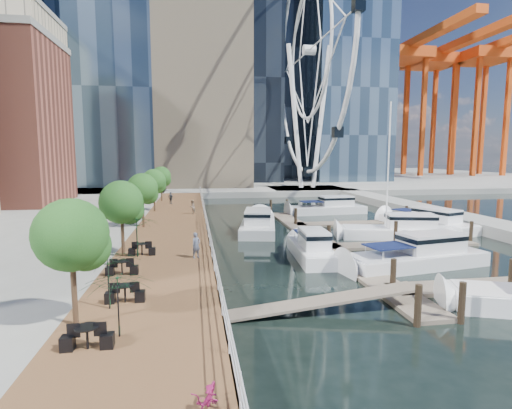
{
  "coord_description": "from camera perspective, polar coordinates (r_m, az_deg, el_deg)",
  "views": [
    {
      "loc": [
        -7.08,
        -20.64,
        7.09
      ],
      "look_at": [
        -1.99,
        12.01,
        3.0
      ],
      "focal_mm": 28.0,
      "sensor_mm": 36.0,
      "label": 1
    }
  ],
  "objects": [
    {
      "name": "ground",
      "position": [
        22.95,
        9.75,
        -11.04
      ],
      "size": [
        520.0,
        520.0,
        0.0
      ],
      "primitive_type": "plane",
      "color": "black",
      "rests_on": "ground"
    },
    {
      "name": "boardwalk",
      "position": [
        36.3,
        -11.77,
        -3.56
      ],
      "size": [
        6.0,
        60.0,
        1.0
      ],
      "primitive_type": "cube",
      "color": "brown",
      "rests_on": "ground"
    },
    {
      "name": "seawall",
      "position": [
        36.26,
        -7.02,
        -3.47
      ],
      "size": [
        0.25,
        60.0,
        1.0
      ],
      "primitive_type": "cube",
      "color": "#595954",
      "rests_on": "ground"
    },
    {
      "name": "land_far",
      "position": [
        123.02,
        -5.57,
        3.95
      ],
      "size": [
        200.0,
        114.0,
        1.0
      ],
      "primitive_type": "cube",
      "color": "gray",
      "rests_on": "ground"
    },
    {
      "name": "breakwater",
      "position": [
        49.28,
        24.58,
        -1.27
      ],
      "size": [
        4.0,
        60.0,
        1.0
      ],
      "primitive_type": "cube",
      "color": "gray",
      "rests_on": "ground"
    },
    {
      "name": "pier",
      "position": [
        75.93,
        7.29,
        2.01
      ],
      "size": [
        14.0,
        12.0,
        1.0
      ],
      "primitive_type": "cube",
      "color": "gray",
      "rests_on": "ground"
    },
    {
      "name": "railing",
      "position": [
        36.09,
        -7.21,
        -1.87
      ],
      "size": [
        0.1,
        60.0,
        1.05
      ],
      "primitive_type": null,
      "color": "white",
      "rests_on": "boardwalk"
    },
    {
      "name": "floating_docks",
      "position": [
        34.75,
        17.02,
        -4.2
      ],
      "size": [
        16.0,
        34.0,
        2.6
      ],
      "color": "#6D6051",
      "rests_on": "ground"
    },
    {
      "name": "ferris_wheel",
      "position": [
        77.95,
        7.6,
        20.97
      ],
      "size": [
        5.8,
        45.6,
        47.8
      ],
      "color": "white",
      "rests_on": "ground"
    },
    {
      "name": "port_cranes",
      "position": [
        138.86,
        24.29,
        11.77
      ],
      "size": [
        40.0,
        52.0,
        38.0
      ],
      "color": "#D84C14",
      "rests_on": "ground"
    },
    {
      "name": "street_trees",
      "position": [
        35.02,
        -15.93,
        2.2
      ],
      "size": [
        2.6,
        42.6,
        4.6
      ],
      "color": "#3F2B1C",
      "rests_on": "ground"
    },
    {
      "name": "cafe_tables",
      "position": [
        19.78,
        -18.42,
        -10.12
      ],
      "size": [
        2.5,
        13.7,
        0.74
      ],
      "color": "black",
      "rests_on": "ground"
    },
    {
      "name": "yacht_foreground",
      "position": [
        27.67,
        21.84,
        -8.3
      ],
      "size": [
        10.63,
        4.54,
        2.15
      ],
      "primitive_type": null,
      "rotation": [
        0.0,
        0.0,
        1.75
      ],
      "color": "silver",
      "rests_on": "ground"
    },
    {
      "name": "bicycle",
      "position": [
        10.26,
        -7.08,
        -26.25
      ],
      "size": [
        1.07,
        1.86,
        0.92
      ],
      "primitive_type": "imported",
      "rotation": [
        0.0,
        0.0,
        -0.28
      ],
      "color": "maroon",
      "rests_on": "boardwalk"
    },
    {
      "name": "pedestrian_near",
      "position": [
        24.13,
        -8.56,
        -5.77
      ],
      "size": [
        0.67,
        0.62,
        1.53
      ],
      "primitive_type": "imported",
      "rotation": [
        0.0,
        0.0,
        0.61
      ],
      "color": "#535A6E",
      "rests_on": "boardwalk"
    },
    {
      "name": "pedestrian_mid",
      "position": [
        42.15,
        -9.11,
        -0.33
      ],
      "size": [
        0.87,
        0.9,
        1.47
      ],
      "primitive_type": "imported",
      "rotation": [
        0.0,
        0.0,
        -2.18
      ],
      "color": "gray",
      "rests_on": "boardwalk"
    },
    {
      "name": "pedestrian_far",
      "position": [
        51.32,
        -12.08,
        0.93
      ],
      "size": [
        0.89,
        0.88,
        1.51
      ],
      "primitive_type": "imported",
      "rotation": [
        0.0,
        0.0,
        2.37
      ],
      "color": "#383F47",
      "rests_on": "boardwalk"
    },
    {
      "name": "moored_yachts",
      "position": [
        36.73,
        16.38,
        -4.37
      ],
      "size": [
        21.72,
        35.49,
        11.5
      ],
      "color": "white",
      "rests_on": "ground"
    },
    {
      "name": "cafe_seating",
      "position": [
        19.44,
        -18.24,
        -7.98
      ],
      "size": [
        3.88,
        13.96,
        2.44
      ],
      "color": "black",
      "rests_on": "ground"
    }
  ]
}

